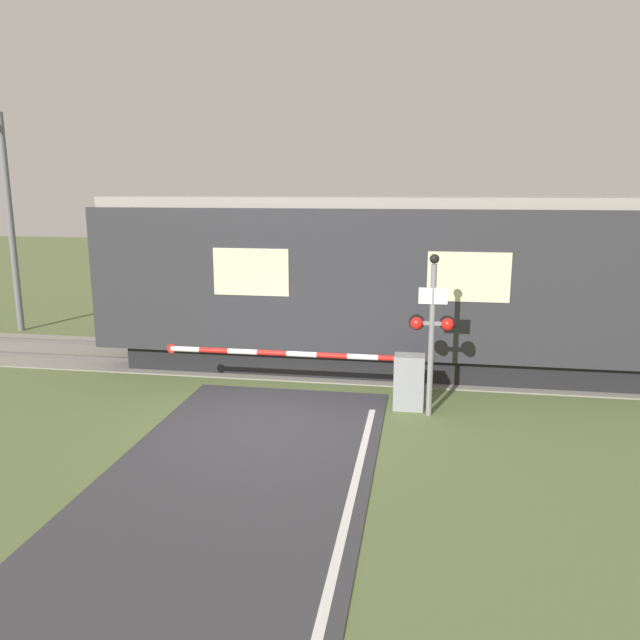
% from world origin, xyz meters
% --- Properties ---
extents(ground_plane, '(80.00, 80.00, 0.00)m').
position_xyz_m(ground_plane, '(0.00, 0.00, 0.00)').
color(ground_plane, '#5B6B3D').
extents(track_bed, '(36.00, 3.20, 0.13)m').
position_xyz_m(track_bed, '(0.00, 4.17, 0.02)').
color(track_bed, gray).
rests_on(track_bed, ground_plane).
extents(train, '(17.38, 3.07, 4.17)m').
position_xyz_m(train, '(3.70, 4.17, 2.13)').
color(train, black).
rests_on(train, ground_plane).
extents(crossing_barrier, '(5.40, 0.44, 1.14)m').
position_xyz_m(crossing_barrier, '(2.11, 1.26, 0.65)').
color(crossing_barrier, gray).
rests_on(crossing_barrier, ground_plane).
extents(signal_post, '(0.88, 0.26, 3.17)m').
position_xyz_m(signal_post, '(2.94, 0.94, 1.81)').
color(signal_post, gray).
rests_on(signal_post, ground_plane).
extents(catenary_pole, '(0.20, 1.90, 6.52)m').
position_xyz_m(catenary_pole, '(-9.57, 6.26, 3.41)').
color(catenary_pole, slate).
rests_on(catenary_pole, ground_plane).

